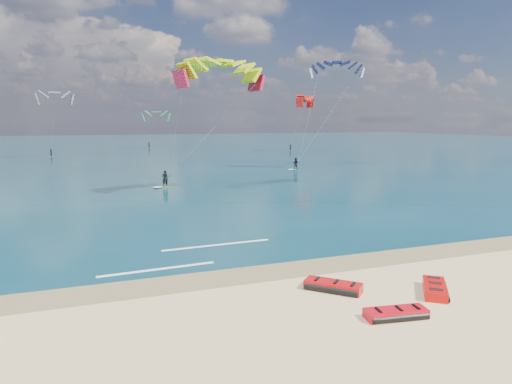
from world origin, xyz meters
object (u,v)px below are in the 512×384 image
at_px(packed_kite_left, 396,318).
at_px(kitesurfer_far, 318,108).
at_px(packed_kite_right, 434,293).
at_px(kitesurfer_main, 193,118).
at_px(packed_kite_mid, 333,290).

bearing_deg(packed_kite_left, kitesurfer_far, 74.29).
relative_size(packed_kite_left, packed_kite_right, 1.01).
bearing_deg(kitesurfer_far, kitesurfer_main, -168.22).
xyz_separation_m(packed_kite_left, packed_kite_right, (2.94, 1.40, 0.00)).
bearing_deg(kitesurfer_far, packed_kite_mid, -137.08).
xyz_separation_m(packed_kite_mid, kitesurfer_far, (20.59, 40.75, 8.52)).
relative_size(packed_kite_left, kitesurfer_far, 0.15).
bearing_deg(packed_kite_left, packed_kite_mid, 112.75).
distance_m(packed_kite_left, packed_kite_right, 3.25).
relative_size(kitesurfer_main, kitesurfer_far, 0.87).
xyz_separation_m(kitesurfer_main, kitesurfer_far, (20.10, 12.58, 1.45)).
bearing_deg(kitesurfer_main, packed_kite_left, -90.36).
distance_m(packed_kite_right, kitesurfer_main, 30.85).
distance_m(packed_kite_left, kitesurfer_main, 32.04).
bearing_deg(packed_kite_mid, kitesurfer_far, 108.48).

